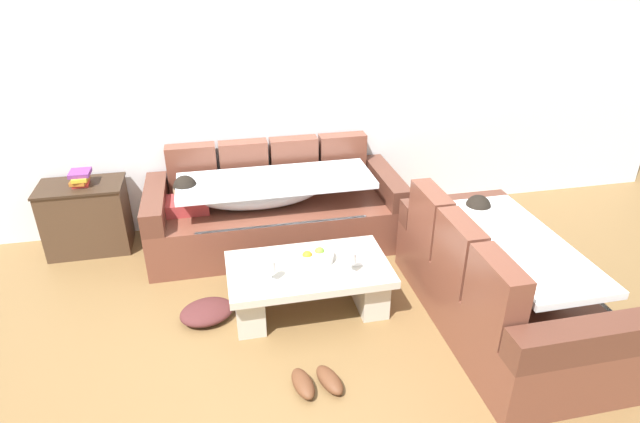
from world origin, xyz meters
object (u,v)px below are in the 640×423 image
(open_magazine, at_px, (357,258))
(crumpled_garment, at_px, (207,312))
(coffee_table, at_px, (309,282))
(pair_of_shoes, at_px, (316,382))
(couch_near_window, at_px, (499,283))
(book_stack_on_cabinet, at_px, (80,178))
(wine_glass_near_left, at_px, (271,267))
(wine_glass_near_right, at_px, (352,259))
(side_cabinet, at_px, (87,217))
(couch_along_wall, at_px, (272,210))
(fruit_bowl, at_px, (315,256))

(open_magazine, relative_size, crumpled_garment, 0.70)
(coffee_table, relative_size, pair_of_shoes, 3.44)
(couch_near_window, bearing_deg, coffee_table, 71.22)
(book_stack_on_cabinet, bearing_deg, wine_glass_near_left, -44.14)
(coffee_table, distance_m, open_magazine, 0.40)
(wine_glass_near_right, bearing_deg, coffee_table, 152.94)
(couch_near_window, bearing_deg, wine_glass_near_left, 78.86)
(side_cabinet, height_order, crumpled_garment, side_cabinet)
(couch_near_window, bearing_deg, book_stack_on_cabinet, 60.45)
(coffee_table, bearing_deg, couch_along_wall, 97.05)
(book_stack_on_cabinet, bearing_deg, pair_of_shoes, -52.02)
(couch_along_wall, bearing_deg, wine_glass_near_right, -70.89)
(open_magazine, relative_size, pair_of_shoes, 0.80)
(wine_glass_near_left, bearing_deg, wine_glass_near_right, -1.71)
(coffee_table, bearing_deg, book_stack_on_cabinet, 143.65)
(pair_of_shoes, bearing_deg, book_stack_on_cabinet, 127.98)
(fruit_bowl, xyz_separation_m, crumpled_garment, (-0.83, -0.04, -0.36))
(couch_along_wall, bearing_deg, book_stack_on_cabinet, 172.01)
(fruit_bowl, xyz_separation_m, wine_glass_near_right, (0.23, -0.21, 0.08))
(wine_glass_near_right, distance_m, book_stack_on_cabinet, 2.51)
(wine_glass_near_left, bearing_deg, fruit_bowl, 28.87)
(wine_glass_near_left, bearing_deg, couch_near_window, -11.14)
(wine_glass_near_right, relative_size, pair_of_shoes, 0.48)
(coffee_table, bearing_deg, wine_glass_near_right, -27.06)
(crumpled_garment, bearing_deg, couch_along_wall, 58.31)
(fruit_bowl, height_order, open_magazine, fruit_bowl)
(pair_of_shoes, bearing_deg, coffee_table, 82.14)
(couch_along_wall, distance_m, fruit_bowl, 1.02)
(couch_along_wall, bearing_deg, fruit_bowl, -79.06)
(couch_along_wall, distance_m, coffee_table, 1.08)
(crumpled_garment, bearing_deg, fruit_bowl, 2.45)
(side_cabinet, relative_size, crumpled_garment, 1.80)
(couch_along_wall, bearing_deg, side_cabinet, 172.14)
(coffee_table, xyz_separation_m, pair_of_shoes, (-0.11, -0.81, -0.19))
(coffee_table, relative_size, side_cabinet, 1.67)
(coffee_table, bearing_deg, couch_near_window, -18.78)
(pair_of_shoes, distance_m, crumpled_garment, 1.07)
(wine_glass_near_right, relative_size, side_cabinet, 0.23)
(fruit_bowl, height_order, wine_glass_near_left, wine_glass_near_left)
(couch_near_window, bearing_deg, open_magazine, 63.65)
(couch_along_wall, relative_size, crumpled_garment, 5.66)
(couch_near_window, height_order, coffee_table, couch_near_window)
(couch_along_wall, bearing_deg, pair_of_shoes, -89.41)
(couch_near_window, distance_m, fruit_bowl, 1.35)
(open_magazine, bearing_deg, coffee_table, -176.97)
(fruit_bowl, relative_size, side_cabinet, 0.39)
(fruit_bowl, bearing_deg, coffee_table, -133.71)
(couch_along_wall, xyz_separation_m, side_cabinet, (-1.64, 0.23, -0.01))
(coffee_table, bearing_deg, wine_glass_near_left, -155.94)
(wine_glass_near_right, bearing_deg, open_magazine, 62.28)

